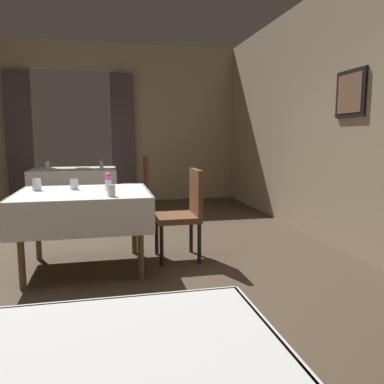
# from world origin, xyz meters

# --- Properties ---
(ground) EXTENTS (10.08, 10.08, 0.00)m
(ground) POSITION_xyz_m (0.00, 0.00, 0.00)
(ground) COLOR #4C3D2D
(wall_right) EXTENTS (0.16, 8.40, 3.00)m
(wall_right) POSITION_xyz_m (3.20, -0.00, 1.50)
(wall_right) COLOR tan
(wall_right) RESTS_ON ground
(wall_back) EXTENTS (6.40, 0.27, 3.00)m
(wall_back) POSITION_xyz_m (0.00, 4.18, 1.51)
(wall_back) COLOR tan
(wall_back) RESTS_ON ground
(dining_table_mid) EXTENTS (1.22, 1.04, 0.75)m
(dining_table_mid) POSITION_xyz_m (0.38, 0.23, 0.65)
(dining_table_mid) COLOR brown
(dining_table_mid) RESTS_ON ground
(dining_table_far) EXTENTS (1.33, 0.90, 0.75)m
(dining_table_far) POSITION_xyz_m (0.09, 2.98, 0.66)
(dining_table_far) COLOR brown
(dining_table_far) RESTS_ON ground
(chair_mid_right) EXTENTS (0.44, 0.44, 0.93)m
(chair_mid_right) POSITION_xyz_m (1.38, 0.34, 0.52)
(chair_mid_right) COLOR black
(chair_mid_right) RESTS_ON ground
(chair_far_right) EXTENTS (0.44, 0.44, 0.93)m
(chair_far_right) POSITION_xyz_m (1.13, 3.01, 0.52)
(chair_far_right) COLOR black
(chair_far_right) RESTS_ON ground
(flower_vase_mid) EXTENTS (0.07, 0.07, 0.18)m
(flower_vase_mid) POSITION_xyz_m (0.61, 0.23, 0.84)
(flower_vase_mid) COLOR silver
(flower_vase_mid) RESTS_ON dining_table_mid
(glass_mid_b) EXTENTS (0.08, 0.08, 0.10)m
(glass_mid_b) POSITION_xyz_m (0.29, 0.41, 0.80)
(glass_mid_b) COLOR silver
(glass_mid_b) RESTS_ON dining_table_mid
(glass_mid_c) EXTENTS (0.08, 0.08, 0.11)m
(glass_mid_c) POSITION_xyz_m (-0.05, 0.41, 0.81)
(glass_mid_c) COLOR silver
(glass_mid_c) RESTS_ON dining_table_mid
(glass_mid_d) EXTENTS (0.07, 0.07, 0.10)m
(glass_mid_d) POSITION_xyz_m (0.64, -0.13, 0.80)
(glass_mid_d) COLOR silver
(glass_mid_d) RESTS_ON dining_table_mid
(flower_vase_far) EXTENTS (0.07, 0.07, 0.18)m
(flower_vase_far) POSITION_xyz_m (0.52, 3.00, 0.85)
(flower_vase_far) COLOR silver
(flower_vase_far) RESTS_ON dining_table_far
(plate_far_b) EXTENTS (0.20, 0.20, 0.01)m
(plate_far_b) POSITION_xyz_m (0.23, 3.00, 0.76)
(plate_far_b) COLOR white
(plate_far_b) RESTS_ON dining_table_far
(glass_far_c) EXTENTS (0.07, 0.07, 0.12)m
(glass_far_c) POSITION_xyz_m (-0.33, 3.07, 0.81)
(glass_far_c) COLOR silver
(glass_far_c) RESTS_ON dining_table_far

